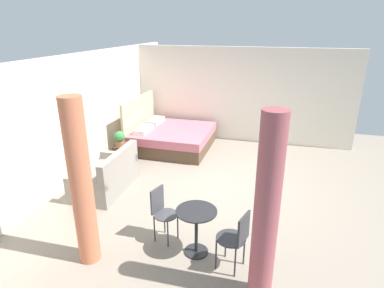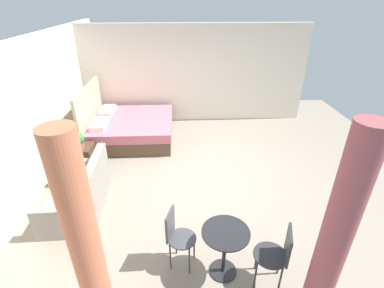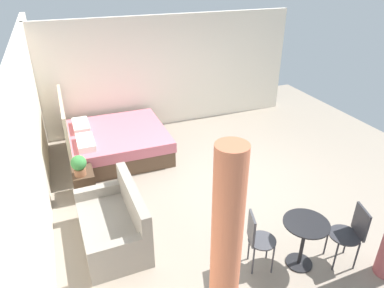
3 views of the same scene
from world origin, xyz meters
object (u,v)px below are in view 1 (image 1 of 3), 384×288
(balcony_table, at_px, (196,224))
(couch, at_px, (107,177))
(potted_plant, at_px, (120,138))
(cafe_chair_near_couch, at_px, (162,209))
(cafe_chair_near_window, at_px, (237,236))
(bed, at_px, (170,137))
(nightstand, at_px, (124,154))

(balcony_table, bearing_deg, couch, 58.51)
(potted_plant, xyz_separation_m, cafe_chair_near_couch, (-2.45, -1.99, -0.15))
(cafe_chair_near_couch, bearing_deg, cafe_chair_near_window, -106.96)
(potted_plant, relative_size, cafe_chair_near_window, 0.41)
(bed, xyz_separation_m, balcony_table, (-3.99, -1.81, 0.18))
(nightstand, bearing_deg, cafe_chair_near_window, -132.60)
(nightstand, relative_size, cafe_chair_near_window, 0.55)
(potted_plant, bearing_deg, nightstand, -20.17)
(couch, height_order, balcony_table, couch)
(bed, xyz_separation_m, couch, (-2.60, 0.45, -0.04))
(nightstand, xyz_separation_m, cafe_chair_near_window, (-2.92, -3.18, 0.31))
(couch, bearing_deg, nightstand, 12.73)
(nightstand, height_order, cafe_chair_near_couch, cafe_chair_near_couch)
(couch, xyz_separation_m, balcony_table, (-1.38, -2.26, 0.22))
(nightstand, xyz_separation_m, balcony_table, (-2.74, -2.57, 0.26))
(balcony_table, relative_size, cafe_chair_near_window, 0.80)
(cafe_chair_near_window, bearing_deg, couch, 61.33)
(bed, xyz_separation_m, potted_plant, (-1.35, 0.79, 0.36))
(potted_plant, distance_m, balcony_table, 3.71)
(bed, bearing_deg, cafe_chair_near_window, -149.87)
(bed, distance_m, cafe_chair_near_window, 4.83)
(bed, height_order, potted_plant, bed)
(balcony_table, distance_m, cafe_chair_near_window, 0.64)
(couch, bearing_deg, balcony_table, -121.49)
(couch, distance_m, nightstand, 1.39)
(couch, relative_size, potted_plant, 4.09)
(cafe_chair_near_window, bearing_deg, nightstand, 47.40)
(couch, xyz_separation_m, potted_plant, (1.25, 0.34, 0.39))
(potted_plant, bearing_deg, cafe_chair_near_couch, -140.88)
(balcony_table, bearing_deg, potted_plant, 44.62)
(bed, relative_size, couch, 1.33)
(nightstand, bearing_deg, potted_plant, 159.83)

